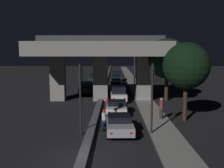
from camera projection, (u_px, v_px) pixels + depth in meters
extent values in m
plane|color=black|center=(83.00, 161.00, 14.00)|extent=(200.00, 200.00, 0.00)
cube|color=#4C4C51|center=(106.00, 83.00, 48.74)|extent=(0.56, 126.00, 0.31)
cube|color=gray|center=(137.00, 88.00, 41.74)|extent=(2.14, 126.00, 0.16)
cube|color=gray|center=(58.00, 78.00, 31.52)|extent=(1.71, 1.41, 5.38)
cube|color=gray|center=(143.00, 78.00, 31.41)|extent=(1.71, 1.41, 5.38)
cube|color=gray|center=(101.00, 78.00, 31.47)|extent=(1.71, 1.41, 5.38)
cube|color=gray|center=(100.00, 49.00, 31.06)|extent=(15.29, 11.38, 1.49)
cube|color=#333335|center=(100.00, 39.00, 30.92)|extent=(15.29, 0.40, 0.90)
cylinder|color=black|center=(80.00, 100.00, 18.12)|extent=(0.14, 0.14, 5.00)
cube|color=black|center=(80.00, 73.00, 18.09)|extent=(0.30, 0.28, 0.95)
sphere|color=black|center=(81.00, 69.00, 18.20)|extent=(0.18, 0.18, 0.18)
sphere|color=black|center=(81.00, 73.00, 18.24)|extent=(0.18, 0.18, 0.18)
sphere|color=green|center=(81.00, 77.00, 18.27)|extent=(0.18, 0.18, 0.18)
cylinder|color=black|center=(152.00, 100.00, 18.07)|extent=(0.14, 0.14, 5.03)
cube|color=black|center=(152.00, 73.00, 18.03)|extent=(0.30, 0.28, 0.95)
sphere|color=black|center=(152.00, 69.00, 18.15)|extent=(0.18, 0.18, 0.18)
sphere|color=black|center=(152.00, 73.00, 18.18)|extent=(0.18, 0.18, 0.18)
sphere|color=green|center=(152.00, 77.00, 18.22)|extent=(0.18, 0.18, 0.18)
cylinder|color=#2D2D30|center=(134.00, 65.00, 44.29)|extent=(0.18, 0.18, 7.33)
cylinder|color=#2D2D30|center=(128.00, 44.00, 43.89)|extent=(2.26, 0.10, 0.10)
ellipsoid|color=#F2B759|center=(121.00, 45.00, 43.91)|extent=(0.56, 0.32, 0.24)
cube|color=gray|center=(119.00, 124.00, 18.83)|extent=(1.99, 4.44, 0.58)
cube|color=black|center=(119.00, 118.00, 18.66)|extent=(1.67, 1.81, 0.43)
cylinder|color=black|center=(107.00, 123.00, 20.27)|extent=(0.23, 0.66, 0.65)
cylinder|color=black|center=(129.00, 123.00, 20.32)|extent=(0.23, 0.66, 0.65)
cylinder|color=black|center=(107.00, 135.00, 17.41)|extent=(0.23, 0.66, 0.65)
cylinder|color=black|center=(134.00, 134.00, 17.46)|extent=(0.23, 0.66, 0.65)
cube|color=red|center=(111.00, 133.00, 16.63)|extent=(0.18, 0.04, 0.11)
cube|color=red|center=(131.00, 133.00, 16.67)|extent=(0.18, 0.04, 0.11)
cube|color=silver|center=(117.00, 108.00, 24.72)|extent=(2.03, 4.00, 0.56)
cube|color=black|center=(117.00, 103.00, 24.56)|extent=(1.71, 1.64, 0.45)
cylinder|color=black|center=(108.00, 108.00, 26.09)|extent=(0.22, 0.60, 0.59)
cylinder|color=black|center=(127.00, 108.00, 26.00)|extent=(0.22, 0.60, 0.59)
cylinder|color=black|center=(106.00, 114.00, 23.51)|extent=(0.22, 0.60, 0.59)
cylinder|color=black|center=(127.00, 114.00, 23.42)|extent=(0.22, 0.60, 0.59)
cube|color=red|center=(109.00, 112.00, 22.79)|extent=(0.18, 0.04, 0.11)
cube|color=red|center=(124.00, 112.00, 22.72)|extent=(0.18, 0.04, 0.11)
cube|color=silver|center=(118.00, 95.00, 31.20)|extent=(1.95, 4.45, 0.72)
cube|color=black|center=(118.00, 89.00, 31.11)|extent=(1.67, 2.69, 0.76)
cylinder|color=black|center=(111.00, 96.00, 32.66)|extent=(0.22, 0.64, 0.63)
cylinder|color=black|center=(125.00, 96.00, 32.70)|extent=(0.22, 0.64, 0.63)
cylinder|color=black|center=(111.00, 101.00, 29.78)|extent=(0.22, 0.64, 0.63)
cylinder|color=black|center=(127.00, 101.00, 29.82)|extent=(0.22, 0.64, 0.63)
cube|color=red|center=(114.00, 98.00, 28.99)|extent=(0.18, 0.04, 0.11)
cube|color=red|center=(125.00, 98.00, 29.02)|extent=(0.18, 0.04, 0.11)
cube|color=silver|center=(116.00, 87.00, 39.11)|extent=(1.82, 4.66, 0.77)
cube|color=black|center=(116.00, 83.00, 38.80)|extent=(1.54, 2.26, 0.48)
cylinder|color=black|center=(111.00, 88.00, 40.70)|extent=(0.22, 0.59, 0.58)
cylinder|color=black|center=(121.00, 88.00, 40.62)|extent=(0.22, 0.59, 0.58)
cylinder|color=black|center=(110.00, 91.00, 37.68)|extent=(0.22, 0.59, 0.58)
cylinder|color=black|center=(121.00, 91.00, 37.61)|extent=(0.22, 0.59, 0.58)
cube|color=red|center=(111.00, 89.00, 36.83)|extent=(0.18, 0.04, 0.11)
cube|color=red|center=(120.00, 89.00, 36.78)|extent=(0.18, 0.04, 0.11)
cube|color=silver|center=(116.00, 81.00, 46.72)|extent=(1.80, 4.24, 0.58)
cube|color=black|center=(116.00, 78.00, 46.74)|extent=(1.56, 3.06, 0.83)
cylinder|color=black|center=(112.00, 82.00, 48.16)|extent=(0.22, 0.71, 0.70)
cylinder|color=black|center=(121.00, 82.00, 48.09)|extent=(0.22, 0.71, 0.70)
cylinder|color=black|center=(111.00, 84.00, 45.42)|extent=(0.22, 0.71, 0.70)
cylinder|color=black|center=(121.00, 84.00, 45.35)|extent=(0.22, 0.71, 0.70)
cube|color=red|center=(113.00, 83.00, 44.66)|extent=(0.18, 0.04, 0.11)
cube|color=red|center=(119.00, 83.00, 44.61)|extent=(0.18, 0.04, 0.11)
cube|color=#141938|center=(117.00, 77.00, 53.60)|extent=(2.02, 4.78, 0.74)
cube|color=black|center=(117.00, 74.00, 53.51)|extent=(1.74, 2.88, 0.78)
cylinder|color=black|center=(112.00, 79.00, 55.17)|extent=(0.22, 0.68, 0.67)
cylinder|color=black|center=(121.00, 79.00, 55.21)|extent=(0.22, 0.68, 0.67)
cylinder|color=black|center=(113.00, 80.00, 52.08)|extent=(0.22, 0.68, 0.67)
cylinder|color=black|center=(122.00, 80.00, 52.12)|extent=(0.22, 0.68, 0.67)
cube|color=red|center=(114.00, 78.00, 51.23)|extent=(0.18, 0.04, 0.11)
cube|color=red|center=(121.00, 78.00, 51.26)|extent=(0.18, 0.04, 0.11)
cube|color=black|center=(86.00, 89.00, 36.61)|extent=(1.90, 4.05, 0.77)
cube|color=black|center=(86.00, 84.00, 36.53)|extent=(1.65, 2.44, 0.60)
cylinder|color=black|center=(92.00, 93.00, 35.35)|extent=(0.22, 0.67, 0.67)
cylinder|color=black|center=(79.00, 93.00, 35.33)|extent=(0.22, 0.67, 0.67)
cylinder|color=black|center=(93.00, 90.00, 37.98)|extent=(0.22, 0.67, 0.67)
cylinder|color=black|center=(81.00, 90.00, 37.96)|extent=(0.22, 0.67, 0.67)
cube|color=white|center=(92.00, 88.00, 38.63)|extent=(0.18, 0.03, 0.11)
cube|color=white|center=(83.00, 88.00, 38.62)|extent=(0.18, 0.03, 0.11)
cube|color=black|center=(94.00, 80.00, 49.06)|extent=(1.94, 4.03, 0.77)
cube|color=black|center=(94.00, 76.00, 48.98)|extent=(1.69, 2.43, 0.63)
cylinder|color=black|center=(99.00, 83.00, 47.81)|extent=(0.21, 0.63, 0.63)
cylinder|color=black|center=(89.00, 83.00, 47.79)|extent=(0.21, 0.63, 0.63)
cylinder|color=black|center=(100.00, 81.00, 50.43)|extent=(0.21, 0.63, 0.63)
cylinder|color=black|center=(90.00, 81.00, 50.41)|extent=(0.21, 0.63, 0.63)
cube|color=white|center=(98.00, 79.00, 51.08)|extent=(0.18, 0.03, 0.11)
cube|color=white|center=(92.00, 79.00, 51.06)|extent=(0.18, 0.03, 0.11)
cube|color=black|center=(99.00, 74.00, 62.87)|extent=(2.07, 4.60, 0.77)
cube|color=black|center=(99.00, 71.00, 62.91)|extent=(1.73, 1.88, 0.43)
cylinder|color=black|center=(103.00, 76.00, 61.46)|extent=(0.23, 0.63, 0.62)
cylinder|color=black|center=(95.00, 76.00, 61.40)|extent=(0.23, 0.63, 0.62)
cylinder|color=black|center=(103.00, 75.00, 64.42)|extent=(0.23, 0.63, 0.62)
cylinder|color=black|center=(96.00, 75.00, 64.36)|extent=(0.23, 0.63, 0.62)
cube|color=white|center=(102.00, 74.00, 65.15)|extent=(0.18, 0.04, 0.11)
cube|color=white|center=(97.00, 74.00, 65.11)|extent=(0.18, 0.04, 0.11)
cube|color=silver|center=(101.00, 71.00, 72.65)|extent=(1.85, 4.64, 0.60)
cube|color=black|center=(101.00, 69.00, 72.57)|extent=(1.59, 2.80, 0.78)
cylinder|color=black|center=(104.00, 73.00, 71.19)|extent=(0.22, 0.63, 0.63)
cylinder|color=black|center=(98.00, 73.00, 71.17)|extent=(0.22, 0.63, 0.63)
cylinder|color=black|center=(104.00, 72.00, 74.21)|extent=(0.22, 0.63, 0.63)
cylinder|color=black|center=(98.00, 72.00, 74.18)|extent=(0.22, 0.63, 0.63)
cube|color=white|center=(103.00, 71.00, 74.97)|extent=(0.18, 0.03, 0.11)
cube|color=white|center=(99.00, 71.00, 74.95)|extent=(0.18, 0.03, 0.11)
cylinder|color=black|center=(104.00, 122.00, 20.52)|extent=(0.09, 0.62, 0.62)
cylinder|color=black|center=(104.00, 127.00, 19.24)|extent=(0.11, 0.62, 0.62)
cube|color=navy|center=(104.00, 122.00, 19.85)|extent=(0.25, 0.98, 0.32)
cylinder|color=beige|center=(104.00, 116.00, 19.80)|extent=(0.32, 0.32, 0.57)
sphere|color=#B21919|center=(104.00, 111.00, 19.75)|extent=(0.24, 0.24, 0.24)
cube|color=red|center=(104.00, 124.00, 19.16)|extent=(0.08, 0.03, 0.08)
cylinder|color=black|center=(108.00, 109.00, 25.48)|extent=(0.08, 0.58, 0.58)
cylinder|color=black|center=(107.00, 112.00, 24.29)|extent=(0.10, 0.58, 0.58)
cube|color=maroon|center=(108.00, 108.00, 24.86)|extent=(0.24, 0.91, 0.32)
cylinder|color=maroon|center=(107.00, 104.00, 24.81)|extent=(0.32, 0.32, 0.56)
sphere|color=#B21919|center=(107.00, 100.00, 24.76)|extent=(0.24, 0.24, 0.24)
cube|color=red|center=(107.00, 110.00, 24.21)|extent=(0.08, 0.03, 0.08)
cylinder|color=#2D261E|center=(161.00, 114.00, 22.22)|extent=(0.31, 0.31, 0.85)
cylinder|color=maroon|center=(161.00, 105.00, 22.12)|extent=(0.36, 0.36, 0.71)
sphere|color=tan|center=(162.00, 99.00, 22.07)|extent=(0.23, 0.23, 0.23)
cylinder|color=#2D2116|center=(185.00, 102.00, 22.04)|extent=(0.35, 0.35, 3.21)
sphere|color=black|center=(186.00, 66.00, 21.68)|extent=(3.89, 3.89, 3.89)
cylinder|color=#2D2116|center=(166.00, 87.00, 31.36)|extent=(0.44, 0.44, 3.28)
sphere|color=black|center=(167.00, 58.00, 30.95)|extent=(4.79, 4.79, 4.79)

